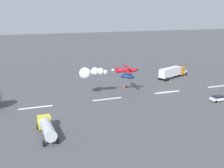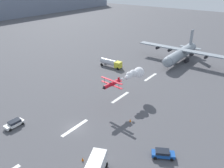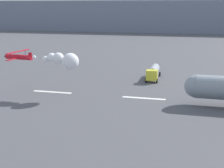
{
  "view_description": "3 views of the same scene",
  "coord_description": "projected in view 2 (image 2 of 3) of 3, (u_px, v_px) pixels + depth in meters",
  "views": [
    {
      "loc": [
        40.88,
        64.2,
        22.31
      ],
      "look_at": [
        15.92,
        -2.26,
        3.32
      ],
      "focal_mm": 43.98,
      "sensor_mm": 36.0,
      "label": 1
    },
    {
      "loc": [
        -28.65,
        -32.19,
        31.18
      ],
      "look_at": [
        12.16,
        -1.47,
        6.9
      ],
      "focal_mm": 36.19,
      "sensor_mm": 36.0,
      "label": 2
    },
    {
      "loc": [
        45.26,
        -58.82,
        16.6
      ],
      "look_at": [
        30.22,
        0.0,
        2.32
      ],
      "focal_mm": 53.81,
      "sensor_mm": 36.0,
      "label": 3
    }
  ],
  "objects": [
    {
      "name": "runway_stripe_6",
      "position": [
        151.0,
        77.0,
        77.68
      ],
      "size": [
        8.0,
        0.9,
        0.01
      ],
      "primitive_type": "cube",
      "color": "white",
      "rests_on": "ground"
    },
    {
      "name": "runway_stripe_7",
      "position": [
        172.0,
        63.0,
        90.75
      ],
      "size": [
        8.0,
        0.9,
        0.01
      ],
      "primitive_type": "cube",
      "color": "white",
      "rests_on": "ground"
    },
    {
      "name": "stunt_biplane_red",
      "position": [
        133.0,
        74.0,
        62.16
      ],
      "size": [
        16.07,
        6.98,
        3.07
      ],
      "color": "red"
    },
    {
      "name": "traffic_cone_near",
      "position": [
        83.0,
        159.0,
        42.17
      ],
      "size": [
        0.44,
        0.44,
        0.75
      ],
      "primitive_type": "cone",
      "color": "orange",
      "rests_on": "ground"
    },
    {
      "name": "ground_plane",
      "position": [
        75.0,
        128.0,
        51.54
      ],
      "size": [
        440.0,
        440.0,
        0.0
      ],
      "primitive_type": "plane",
      "color": "#4C4C51",
      "rests_on": "ground"
    },
    {
      "name": "fuel_tanker_truck",
      "position": [
        111.0,
        63.0,
        85.63
      ],
      "size": [
        2.95,
        8.9,
        2.9
      ],
      "color": "yellow",
      "rests_on": "ground"
    },
    {
      "name": "traffic_cone_far",
      "position": [
        130.0,
        120.0,
        53.6
      ],
      "size": [
        0.44,
        0.44,
        0.75
      ],
      "primitive_type": "cone",
      "color": "orange",
      "rests_on": "ground"
    },
    {
      "name": "airport_staff_sedan",
      "position": [
        14.0,
        123.0,
        51.7
      ],
      "size": [
        4.38,
        2.07,
        1.52
      ],
      "color": "white",
      "rests_on": "ground"
    },
    {
      "name": "cargo_transport_plane",
      "position": [
        180.0,
        54.0,
        89.8
      ],
      "size": [
        26.39,
        36.51,
        11.19
      ],
      "color": "gray",
      "rests_on": "ground"
    },
    {
      "name": "runway_stripe_4",
      "position": [
        75.0,
        128.0,
        51.54
      ],
      "size": [
        8.0,
        0.9,
        0.01
      ],
      "primitive_type": "cube",
      "color": "white",
      "rests_on": "ground"
    },
    {
      "name": "followme_car_yellow",
      "position": [
        163.0,
        153.0,
        42.89
      ],
      "size": [
        3.72,
        4.68,
        1.52
      ],
      "color": "#194CA5",
      "rests_on": "ground"
    },
    {
      "name": "runway_stripe_5",
      "position": [
        120.0,
        97.0,
        64.61
      ],
      "size": [
        8.0,
        0.9,
        0.01
      ],
      "primitive_type": "cube",
      "color": "white",
      "rests_on": "ground"
    }
  ]
}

